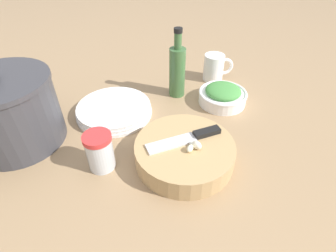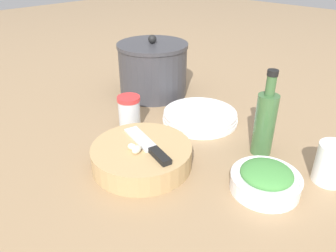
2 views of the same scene
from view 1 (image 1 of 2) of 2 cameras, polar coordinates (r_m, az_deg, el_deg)
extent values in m
plane|color=#997A56|center=(0.71, 0.28, -1.96)|extent=(5.00, 5.00, 0.00)
cylinder|color=tan|center=(0.63, 3.60, -5.77)|extent=(0.24, 0.24, 0.05)
cube|color=black|center=(0.64, 8.45, -1.35)|extent=(0.07, 0.04, 0.01)
cube|color=silver|center=(0.61, 0.73, -3.77)|extent=(0.12, 0.06, 0.01)
ellipsoid|color=#EFEBC7|center=(0.59, 4.82, -4.89)|extent=(0.02, 0.02, 0.02)
ellipsoid|color=#EDE2C5|center=(0.60, 6.29, -4.15)|extent=(0.02, 0.03, 0.02)
ellipsoid|color=silver|center=(0.60, 5.36, -4.02)|extent=(0.01, 0.02, 0.01)
cylinder|color=white|center=(0.85, 11.72, 6.05)|extent=(0.15, 0.15, 0.04)
torus|color=white|center=(0.84, 11.88, 7.09)|extent=(0.15, 0.15, 0.01)
ellipsoid|color=#478E42|center=(0.83, 11.94, 7.52)|extent=(0.11, 0.11, 0.03)
cylinder|color=silver|center=(0.62, -14.53, -5.77)|extent=(0.06, 0.06, 0.08)
cylinder|color=red|center=(0.59, -15.26, -2.49)|extent=(0.06, 0.06, 0.01)
cylinder|color=white|center=(0.96, 9.89, 12.45)|extent=(0.07, 0.07, 0.09)
torus|color=white|center=(0.97, 12.18, 12.55)|extent=(0.06, 0.04, 0.06)
cylinder|color=white|center=(0.80, -11.55, 2.89)|extent=(0.22, 0.22, 0.01)
cylinder|color=white|center=(0.80, -11.64, 3.47)|extent=(0.22, 0.22, 0.01)
cylinder|color=white|center=(0.79, -11.73, 4.05)|extent=(0.22, 0.22, 0.01)
cylinder|color=#3D6638|center=(0.84, 2.01, 11.51)|extent=(0.05, 0.05, 0.16)
cylinder|color=#3D6638|center=(0.80, 2.18, 18.04)|extent=(0.02, 0.02, 0.05)
cylinder|color=black|center=(0.79, 2.23, 20.11)|extent=(0.03, 0.03, 0.01)
cylinder|color=#38383D|center=(0.76, -31.11, 2.28)|extent=(0.23, 0.23, 0.17)
camera|label=2|loc=(0.80, 64.83, 18.31)|focal=35.00mm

